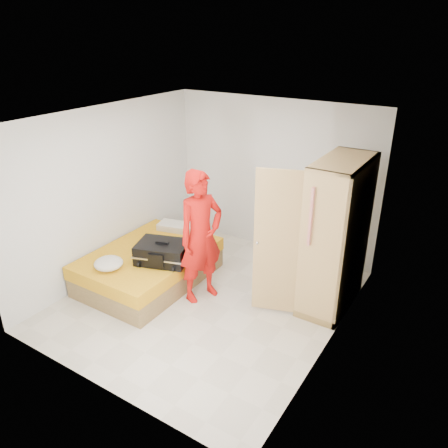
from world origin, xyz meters
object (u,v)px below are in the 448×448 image
Objects in this scene: suitcase at (163,252)px; round_cushion at (109,263)px; bed at (149,266)px; person at (201,237)px; wardrobe at (331,240)px.

suitcase reaches higher than round_cushion.
bed is at bearing 145.83° from suitcase.
bed is 4.99× the size of round_cushion.
person is 1.36m from round_cushion.
round_cushion is (-2.64, -1.54, -0.42)m from wardrobe.
suitcase is at bearing 47.84° from round_cushion.
person is 0.66m from suitcase.
round_cushion is (-0.14, -0.67, 0.33)m from bed.
wardrobe reaches higher than round_cushion.
round_cushion is (-1.06, -0.75, -0.38)m from person.
wardrobe reaches higher than suitcase.
wardrobe is 1.10× the size of person.
round_cushion is at bearing -149.69° from wardrobe.
person is (0.93, 0.08, 0.70)m from bed.
suitcase is at bearing 128.82° from person.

